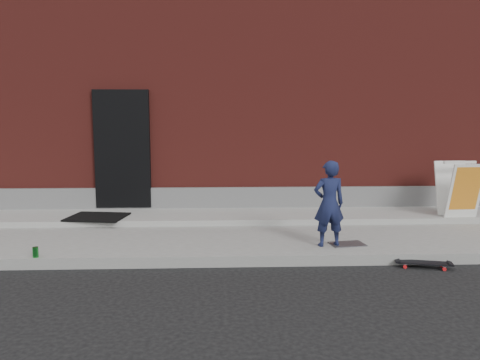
{
  "coord_description": "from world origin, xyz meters",
  "views": [
    {
      "loc": [
        -0.71,
        -6.06,
        1.98
      ],
      "look_at": [
        -0.44,
        0.8,
        1.08
      ],
      "focal_mm": 35.0,
      "sensor_mm": 36.0,
      "label": 1
    }
  ],
  "objects_px": {
    "pizza_sign": "(459,189)",
    "soda_can": "(36,252)",
    "skateboard": "(424,263)",
    "child": "(329,204)"
  },
  "relations": [
    {
      "from": "skateboard",
      "to": "pizza_sign",
      "type": "xyz_separation_m",
      "value": [
        1.52,
        2.1,
        0.68
      ]
    },
    {
      "from": "skateboard",
      "to": "pizza_sign",
      "type": "height_order",
      "value": "pizza_sign"
    },
    {
      "from": "skateboard",
      "to": "soda_can",
      "type": "xyz_separation_m",
      "value": [
        -5.17,
        0.19,
        0.15
      ]
    },
    {
      "from": "pizza_sign",
      "to": "soda_can",
      "type": "xyz_separation_m",
      "value": [
        -6.69,
        -1.9,
        -0.53
      ]
    },
    {
      "from": "soda_can",
      "to": "pizza_sign",
      "type": "bearing_deg",
      "value": 15.87
    },
    {
      "from": "skateboard",
      "to": "soda_can",
      "type": "bearing_deg",
      "value": 177.85
    },
    {
      "from": "skateboard",
      "to": "soda_can",
      "type": "distance_m",
      "value": 5.18
    },
    {
      "from": "pizza_sign",
      "to": "soda_can",
      "type": "relative_size",
      "value": 7.09
    },
    {
      "from": "pizza_sign",
      "to": "child",
      "type": "bearing_deg",
      "value": -150.81
    },
    {
      "from": "child",
      "to": "skateboard",
      "type": "distance_m",
      "value": 1.48
    }
  ]
}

